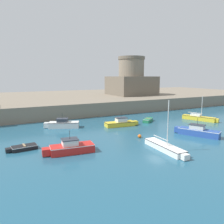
# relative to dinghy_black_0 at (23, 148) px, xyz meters

# --- Properties ---
(ground_plane) EXTENTS (200.00, 200.00, 0.00)m
(ground_plane) POSITION_rel_dinghy_black_0_xyz_m (15.60, -3.95, -0.26)
(ground_plane) COLOR #235670
(quay_seawall) EXTENTS (120.00, 40.00, 2.77)m
(quay_seawall) POSITION_rel_dinghy_black_0_xyz_m (15.60, 34.29, 1.12)
(quay_seawall) COLOR gray
(quay_seawall) RESTS_ON ground
(dinghy_black_0) EXTENTS (3.30, 1.59, 0.56)m
(dinghy_black_0) POSITION_rel_dinghy_black_0_xyz_m (0.00, 0.00, 0.00)
(dinghy_black_0) COLOR black
(dinghy_black_0) RESTS_ON ground
(motorboat_yellow_1) EXTENTS (5.66, 2.17, 2.32)m
(motorboat_yellow_1) POSITION_rel_dinghy_black_0_xyz_m (15.33, 5.21, 0.25)
(motorboat_yellow_1) COLOR yellow
(motorboat_yellow_1) RESTS_ON ground
(motorboat_blue_2) EXTENTS (3.72, 5.89, 2.44)m
(motorboat_blue_2) POSITION_rel_dinghy_black_0_xyz_m (21.86, -4.58, 0.32)
(motorboat_blue_2) COLOR #284C9E
(motorboat_blue_2) RESTS_ON ground
(motorboat_white_3) EXTENTS (5.50, 3.38, 2.39)m
(motorboat_white_3) POSITION_rel_dinghy_black_0_xyz_m (6.63, 8.39, 0.31)
(motorboat_white_3) COLOR white
(motorboat_white_3) RESTS_ON ground
(sailboat_white_4) EXTENTS (1.60, 6.42, 5.57)m
(sailboat_white_4) POSITION_rel_dinghy_black_0_xyz_m (13.85, -7.31, 0.11)
(sailboat_white_4) COLOR white
(sailboat_white_4) RESTS_ON ground
(sailboat_yellow_5) EXTENTS (3.28, 6.30, 4.54)m
(sailboat_yellow_5) POSITION_rel_dinghy_black_0_xyz_m (30.41, 2.69, 0.21)
(sailboat_yellow_5) COLOR yellow
(sailboat_yellow_5) RESTS_ON ground
(dinghy_green_6) EXTENTS (3.08, 2.61, 0.66)m
(dinghy_green_6) POSITION_rel_dinghy_black_0_xyz_m (21.36, 6.01, 0.06)
(dinghy_green_6) COLOR #237A4C
(dinghy_green_6) RESTS_ON ground
(motorboat_red_7) EXTENTS (5.48, 2.25, 2.43)m
(motorboat_red_7) POSITION_rel_dinghy_black_0_xyz_m (4.41, -3.26, 0.30)
(motorboat_red_7) COLOR red
(motorboat_red_7) RESTS_ON ground
(mooring_buoy) EXTENTS (0.48, 0.48, 0.48)m
(mooring_buoy) POSITION_rel_dinghy_black_0_xyz_m (14.14, -1.94, -0.03)
(mooring_buoy) COLOR orange
(mooring_buoy) RESTS_ON ground
(fortress) EXTENTS (11.35, 11.35, 10.64)m
(fortress) POSITION_rel_dinghy_black_0_xyz_m (31.60, 28.18, 6.33)
(fortress) COLOR #685E4F
(fortress) RESTS_ON quay_seawall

